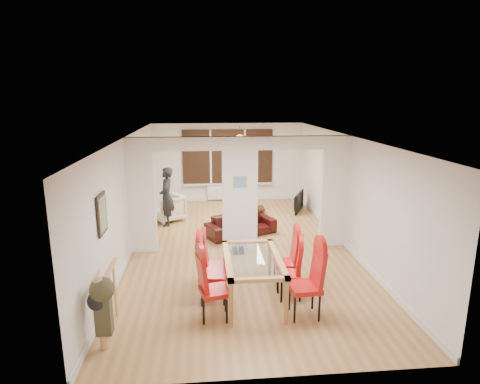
{
  "coord_description": "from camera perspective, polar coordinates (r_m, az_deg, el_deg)",
  "views": [
    {
      "loc": [
        -0.8,
        -8.82,
        3.46
      ],
      "look_at": [
        0.06,
        0.6,
        1.2
      ],
      "focal_mm": 30.0,
      "sensor_mm": 36.0,
      "label": 1
    }
  ],
  "objects": [
    {
      "name": "coffee_table",
      "position": [
        12.04,
        1.23,
        -2.71
      ],
      "size": [
        1.03,
        0.75,
        0.21
      ],
      "primitive_type": null,
      "rotation": [
        0.0,
        0.0,
        -0.35
      ],
      "color": "black",
      "rests_on": "floor"
    },
    {
      "name": "television",
      "position": [
        12.46,
        7.94,
        -1.36
      ],
      "size": [
        1.01,
        0.56,
        0.6
      ],
      "primitive_type": "imported",
      "rotation": [
        0.0,
        0.0,
        1.14
      ],
      "color": "black",
      "rests_on": "floor"
    },
    {
      "name": "bottle",
      "position": [
        11.98,
        1.97,
        -1.59
      ],
      "size": [
        0.07,
        0.07,
        0.28
      ],
      "primitive_type": "cylinder",
      "color": "#143F19",
      "rests_on": "coffee_table"
    },
    {
      "name": "armchair",
      "position": [
        11.6,
        -10.26,
        -2.21
      ],
      "size": [
        1.1,
        1.11,
        0.74
      ],
      "primitive_type": "imported",
      "rotation": [
        0.0,
        0.0,
        -1.03
      ],
      "color": "beige",
      "rests_on": "floor"
    },
    {
      "name": "shoes",
      "position": [
        9.16,
        -0.29,
        -8.37
      ],
      "size": [
        0.25,
        0.27,
        0.1
      ],
      "primitive_type": null,
      "color": "black",
      "rests_on": "floor"
    },
    {
      "name": "dining_chair_lc",
      "position": [
        7.47,
        -3.64,
        -9.82
      ],
      "size": [
        0.44,
        0.44,
        1.02
      ],
      "primitive_type": null,
      "rotation": [
        0.0,
        0.0,
        -0.08
      ],
      "color": "#AE1311",
      "rests_on": "floor"
    },
    {
      "name": "wall_poster",
      "position": [
        6.89,
        -19.05,
        -2.96
      ],
      "size": [
        0.04,
        0.52,
        0.67
      ],
      "primitive_type": "cube",
      "color": "gray",
      "rests_on": "room_walls"
    },
    {
      "name": "sofa",
      "position": [
        10.26,
        0.11,
        -4.72
      ],
      "size": [
        1.9,
        1.36,
        0.52
      ],
      "primitive_type": "imported",
      "rotation": [
        0.0,
        0.0,
        0.42
      ],
      "color": "black",
      "rests_on": "floor"
    },
    {
      "name": "stair_newel",
      "position": [
        6.49,
        -18.06,
        -13.89
      ],
      "size": [
        0.4,
        1.2,
        1.1
      ],
      "primitive_type": null,
      "color": "tan",
      "rests_on": "floor"
    },
    {
      "name": "pendant_light",
      "position": [
        12.24,
        -0.03,
        7.31
      ],
      "size": [
        0.36,
        0.36,
        0.36
      ],
      "primitive_type": "sphere",
      "color": "orange",
      "rests_on": "room_walls"
    },
    {
      "name": "divider_wall",
      "position": [
        9.11,
        -0.03,
        -0.25
      ],
      "size": [
        5.0,
        0.18,
        2.6
      ],
      "primitive_type": "cube",
      "color": "white",
      "rests_on": "floor"
    },
    {
      "name": "bay_window_blinds",
      "position": [
        13.43,
        -1.75,
        5.05
      ],
      "size": [
        3.0,
        0.08,
        1.8
      ],
      "primitive_type": "cube",
      "color": "black",
      "rests_on": "room_walls"
    },
    {
      "name": "dining_table",
      "position": [
        7.06,
        1.8,
        -12.21
      ],
      "size": [
        0.96,
        1.7,
        0.8
      ],
      "primitive_type": null,
      "color": "#A5743D",
      "rests_on": "floor"
    },
    {
      "name": "dining_chair_rc",
      "position": [
        7.55,
        6.46,
        -9.51
      ],
      "size": [
        0.43,
        0.43,
        1.05
      ],
      "primitive_type": null,
      "rotation": [
        0.0,
        0.0,
        -0.02
      ],
      "color": "#AE1311",
      "rests_on": "floor"
    },
    {
      "name": "dining_chair_lb",
      "position": [
        6.99,
        -3.92,
        -11.03
      ],
      "size": [
        0.5,
        0.5,
        1.13
      ],
      "primitive_type": null,
      "rotation": [
        0.0,
        0.0,
        -0.12
      ],
      "color": "#AE1311",
      "rests_on": "floor"
    },
    {
      "name": "dining_chair_ra",
      "position": [
        6.59,
        9.2,
        -12.51
      ],
      "size": [
        0.51,
        0.51,
        1.18
      ],
      "primitive_type": null,
      "rotation": [
        0.0,
        0.0,
        0.07
      ],
      "color": "#AE1311",
      "rests_on": "floor"
    },
    {
      "name": "radiator",
      "position": [
        13.61,
        -1.71,
        0.03
      ],
      "size": [
        1.4,
        0.08,
        0.5
      ],
      "primitive_type": "cube",
      "color": "white",
      "rests_on": "floor"
    },
    {
      "name": "dining_chair_rb",
      "position": [
        7.15,
        7.04,
        -11.03
      ],
      "size": [
        0.49,
        0.49,
        1.01
      ],
      "primitive_type": null,
      "rotation": [
        0.0,
        0.0,
        -0.23
      ],
      "color": "#AE1311",
      "rests_on": "floor"
    },
    {
      "name": "floor",
      "position": [
        9.51,
        -0.03,
        -7.89
      ],
      "size": [
        5.0,
        9.0,
        0.01
      ],
      "primitive_type": "cube",
      "color": "#AA7A44",
      "rests_on": "ground"
    },
    {
      "name": "bowl",
      "position": [
        11.95,
        2.14,
        -2.19
      ],
      "size": [
        0.2,
        0.2,
        0.05
      ],
      "primitive_type": "imported",
      "color": "black",
      "rests_on": "coffee_table"
    },
    {
      "name": "dining_chair_la",
      "position": [
        6.49,
        -3.64,
        -13.22
      ],
      "size": [
        0.54,
        0.54,
        1.1
      ],
      "primitive_type": null,
      "rotation": [
        0.0,
        0.0,
        0.25
      ],
      "color": "#AE1311",
      "rests_on": "floor"
    },
    {
      "name": "room_walls",
      "position": [
        9.11,
        -0.03,
        -0.25
      ],
      "size": [
        5.0,
        9.0,
        2.6
      ],
      "primitive_type": null,
      "color": "silver",
      "rests_on": "floor"
    },
    {
      "name": "pillar_photo",
      "position": [
        8.95,
        0.03,
        1.47
      ],
      "size": [
        0.3,
        0.03,
        0.25
      ],
      "primitive_type": "cube",
      "color": "#4C8CD8",
      "rests_on": "divider_wall"
    },
    {
      "name": "person",
      "position": [
        11.07,
        -10.39,
        -0.65
      ],
      "size": [
        0.6,
        0.41,
        1.61
      ],
      "primitive_type": "imported",
      "rotation": [
        0.0,
        0.0,
        -1.62
      ],
      "color": "black",
      "rests_on": "floor"
    }
  ]
}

